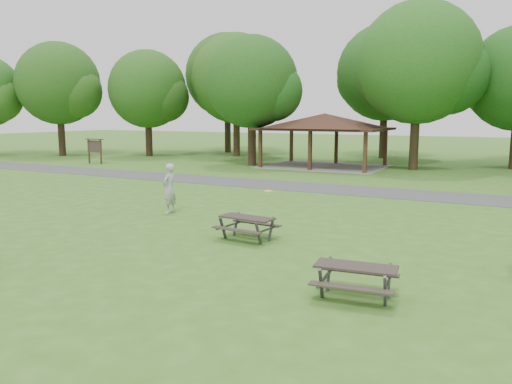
% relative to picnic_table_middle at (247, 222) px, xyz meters
% --- Properties ---
extents(ground, '(160.00, 160.00, 0.00)m').
position_rel_picnic_table_middle_xyz_m(ground, '(-1.17, -3.10, -0.53)').
color(ground, '#37691E').
rests_on(ground, ground).
extents(asphalt_path, '(120.00, 3.20, 0.02)m').
position_rel_picnic_table_middle_xyz_m(asphalt_path, '(-1.17, 10.90, -0.52)').
color(asphalt_path, '#414144').
rests_on(asphalt_path, ground).
extents(pavilion, '(8.60, 7.01, 3.76)m').
position_rel_picnic_table_middle_xyz_m(pavilion, '(-5.17, 20.90, 2.54)').
color(pavilion, '#322012').
rests_on(pavilion, ground).
extents(notice_board, '(1.60, 0.30, 1.88)m').
position_rel_picnic_table_middle_xyz_m(notice_board, '(-21.17, 14.90, 0.78)').
color(notice_board, '#3D2016').
rests_on(notice_board, ground).
extents(tree_row_a, '(7.56, 7.20, 9.97)m').
position_rel_picnic_table_middle_xyz_m(tree_row_a, '(-29.08, 18.93, 5.63)').
color(tree_row_a, black).
rests_on(tree_row_a, ground).
extents(tree_row_b, '(7.14, 6.80, 9.28)m').
position_rel_picnic_table_middle_xyz_m(tree_row_b, '(-22.08, 22.43, 5.14)').
color(tree_row_b, black).
rests_on(tree_row_b, ground).
extents(tree_row_c, '(8.19, 7.80, 10.67)m').
position_rel_picnic_table_middle_xyz_m(tree_row_c, '(-15.07, 25.93, 6.01)').
color(tree_row_c, '#302215').
rests_on(tree_row_c, ground).
extents(tree_row_d, '(6.93, 6.60, 9.27)m').
position_rel_picnic_table_middle_xyz_m(tree_row_d, '(-10.09, 19.43, 5.24)').
color(tree_row_d, black).
rests_on(tree_row_d, ground).
extents(tree_row_e, '(8.40, 8.00, 11.02)m').
position_rel_picnic_table_middle_xyz_m(tree_row_e, '(0.93, 21.93, 6.25)').
color(tree_row_e, '#2F2115').
rests_on(tree_row_e, ground).
extents(tree_deep_a, '(8.40, 8.00, 11.38)m').
position_rel_picnic_table_middle_xyz_m(tree_deep_a, '(-18.07, 29.43, 6.60)').
color(tree_deep_a, black).
rests_on(tree_deep_a, ground).
extents(tree_deep_b, '(8.40, 8.00, 11.13)m').
position_rel_picnic_table_middle_xyz_m(tree_deep_b, '(-3.07, 29.93, 6.36)').
color(tree_deep_b, black).
rests_on(tree_deep_b, ground).
extents(picnic_table_middle, '(1.77, 1.47, 0.72)m').
position_rel_picnic_table_middle_xyz_m(picnic_table_middle, '(0.00, 0.00, 0.00)').
color(picnic_table_middle, '#2B221F').
rests_on(picnic_table_middle, ground).
extents(picnic_table_far, '(1.76, 1.48, 0.71)m').
position_rel_picnic_table_middle_xyz_m(picnic_table_far, '(4.24, -3.18, -0.01)').
color(picnic_table_far, '#2D2420').
rests_on(picnic_table_far, ground).
extents(frisbee_in_flight, '(0.30, 0.30, 0.02)m').
position_rel_picnic_table_middle_xyz_m(frisbee_in_flight, '(0.12, 1.21, 0.78)').
color(frisbee_in_flight, '#FFF528').
rests_on(frisbee_in_flight, ground).
extents(frisbee_thrower, '(0.51, 0.72, 1.88)m').
position_rel_picnic_table_middle_xyz_m(frisbee_thrower, '(-4.53, 2.21, 0.41)').
color(frisbee_thrower, '#ADADB0').
rests_on(frisbee_thrower, ground).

